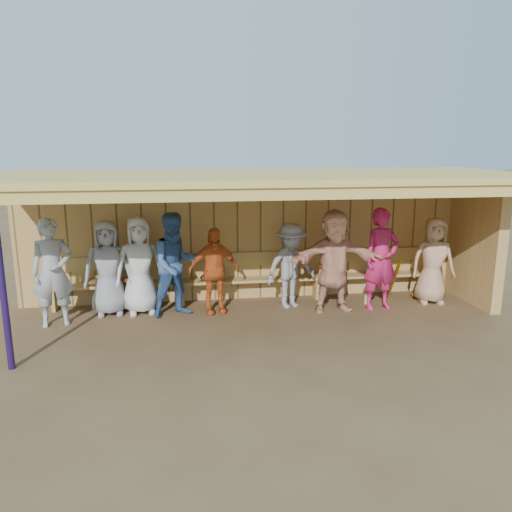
{
  "coord_description": "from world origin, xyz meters",
  "views": [
    {
      "loc": [
        -1.25,
        -8.06,
        2.97
      ],
      "look_at": [
        0.0,
        0.35,
        1.05
      ],
      "focal_mm": 35.0,
      "sensor_mm": 36.0,
      "label": 1
    }
  ],
  "objects": [
    {
      "name": "player_b",
      "position": [
        -2.02,
        0.68,
        0.87
      ],
      "size": [
        0.93,
        0.68,
        1.74
      ],
      "primitive_type": "imported",
      "rotation": [
        0.0,
        0.0,
        0.16
      ],
      "color": "silver",
      "rests_on": "ground"
    },
    {
      "name": "player_a",
      "position": [
        -3.39,
        0.27,
        0.91
      ],
      "size": [
        0.75,
        0.59,
        1.81
      ],
      "primitive_type": "imported",
      "rotation": [
        0.0,
        0.0,
        0.25
      ],
      "color": "#9A9CA2",
      "rests_on": "ground"
    },
    {
      "name": "player_d",
      "position": [
        -0.74,
        0.5,
        0.77
      ],
      "size": [
        0.95,
        0.51,
        1.55
      ],
      "primitive_type": "imported",
      "rotation": [
        0.0,
        0.0,
        0.15
      ],
      "color": "#D65B22",
      "rests_on": "ground"
    },
    {
      "name": "dugout_structure",
      "position": [
        0.39,
        0.69,
        1.69
      ],
      "size": [
        8.8,
        3.2,
        2.5
      ],
      "color": "tan",
      "rests_on": "ground"
    },
    {
      "name": "player_h",
      "position": [
        3.39,
        0.48,
        0.82
      ],
      "size": [
        0.87,
        0.63,
        1.64
      ],
      "primitive_type": "imported",
      "rotation": [
        0.0,
        0.0,
        -0.15
      ],
      "color": "tan",
      "rests_on": "ground"
    },
    {
      "name": "player_f",
      "position": [
        1.4,
        0.29,
        0.93
      ],
      "size": [
        1.75,
        0.66,
        1.85
      ],
      "primitive_type": "imported",
      "rotation": [
        0.0,
        0.0,
        0.07
      ],
      "color": "#E29D7F",
      "rests_on": "ground"
    },
    {
      "name": "player_extra",
      "position": [
        -2.57,
        0.69,
        0.84
      ],
      "size": [
        0.88,
        0.62,
        1.69
      ],
      "primitive_type": "imported",
      "rotation": [
        0.0,
        0.0,
        0.1
      ],
      "color": "gray",
      "rests_on": "ground"
    },
    {
      "name": "player_g",
      "position": [
        2.28,
        0.29,
        0.93
      ],
      "size": [
        0.74,
        0.55,
        1.86
      ],
      "primitive_type": "imported",
      "rotation": [
        0.0,
        0.0,
        0.16
      ],
      "color": "#BC1E55",
      "rests_on": "ground"
    },
    {
      "name": "ground",
      "position": [
        0.0,
        0.0,
        0.0
      ],
      "size": [
        90.0,
        90.0,
        0.0
      ],
      "primitive_type": "plane",
      "color": "brown",
      "rests_on": "ground"
    },
    {
      "name": "dugout_equipment",
      "position": [
        -1.1,
        0.99,
        0.49
      ],
      "size": [
        6.28,
        0.62,
        0.8
      ],
      "color": "gold",
      "rests_on": "ground"
    },
    {
      "name": "player_c",
      "position": [
        -1.39,
        0.46,
        0.91
      ],
      "size": [
        1.06,
        0.94,
        1.83
      ],
      "primitive_type": "imported",
      "rotation": [
        0.0,
        0.0,
        0.32
      ],
      "color": "#355A94",
      "rests_on": "ground"
    },
    {
      "name": "bench",
      "position": [
        0.0,
        1.12,
        0.53
      ],
      "size": [
        7.6,
        0.34,
        0.93
      ],
      "color": "tan",
      "rests_on": "ground"
    },
    {
      "name": "player_e",
      "position": [
        0.69,
        0.62,
        0.79
      ],
      "size": [
        1.16,
        0.9,
        1.57
      ],
      "primitive_type": "imported",
      "rotation": [
        0.0,
        0.0,
        0.36
      ],
      "color": "gray",
      "rests_on": "ground"
    }
  ]
}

